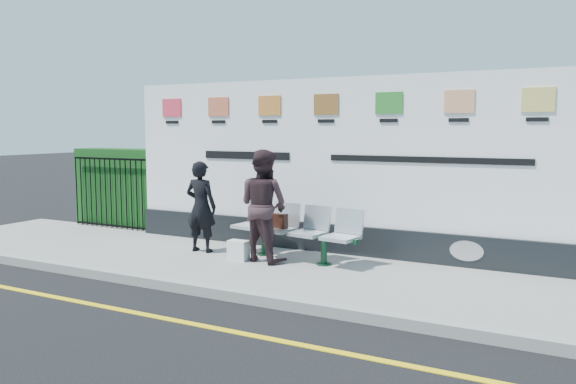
{
  "coord_description": "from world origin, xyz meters",
  "views": [
    {
      "loc": [
        4.33,
        -5.08,
        2.25
      ],
      "look_at": [
        0.25,
        2.84,
        1.25
      ],
      "focal_mm": 35.0,
      "sensor_mm": 36.0,
      "label": 1
    }
  ],
  "objects_px": {
    "billboard": "(327,177)",
    "woman_left": "(201,207)",
    "woman_right": "(263,205)",
    "bench": "(293,245)"
  },
  "relations": [
    {
      "from": "billboard",
      "to": "woman_right",
      "type": "distance_m",
      "value": 1.36
    },
    {
      "from": "woman_left",
      "to": "woman_right",
      "type": "distance_m",
      "value": 1.31
    },
    {
      "from": "billboard",
      "to": "woman_right",
      "type": "relative_size",
      "value": 4.42
    },
    {
      "from": "woman_left",
      "to": "woman_right",
      "type": "xyz_separation_m",
      "value": [
        1.3,
        -0.09,
        0.11
      ]
    },
    {
      "from": "billboard",
      "to": "woman_left",
      "type": "distance_m",
      "value": 2.25
    },
    {
      "from": "billboard",
      "to": "woman_left",
      "type": "relative_size",
      "value": 5.04
    },
    {
      "from": "woman_left",
      "to": "bench",
      "type": "bearing_deg",
      "value": -176.93
    },
    {
      "from": "bench",
      "to": "woman_left",
      "type": "relative_size",
      "value": 1.45
    },
    {
      "from": "billboard",
      "to": "bench",
      "type": "distance_m",
      "value": 1.39
    },
    {
      "from": "woman_left",
      "to": "billboard",
      "type": "bearing_deg",
      "value": -154.46
    }
  ]
}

